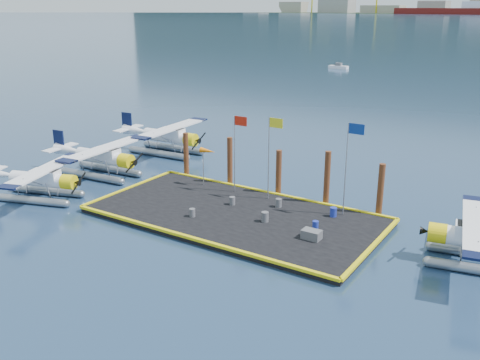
% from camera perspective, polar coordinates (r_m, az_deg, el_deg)
% --- Properties ---
extents(ground, '(4000.00, 4000.00, 0.00)m').
position_cam_1_polar(ground, '(37.63, -0.57, -4.10)').
color(ground, '#192E4B').
rests_on(ground, ground).
extents(dock, '(20.00, 10.00, 0.40)m').
position_cam_1_polar(dock, '(37.55, -0.57, -3.82)').
color(dock, black).
rests_on(dock, ground).
extents(dock_bumpers, '(20.25, 10.25, 0.18)m').
position_cam_1_polar(dock_bumpers, '(37.45, -0.57, -3.41)').
color(dock_bumpers, yellow).
rests_on(dock_bumpers, dock).
extents(seaplane_a, '(8.68, 9.27, 3.32)m').
position_cam_1_polar(seaplane_a, '(43.42, -20.41, -0.17)').
color(seaplane_a, gray).
rests_on(seaplane_a, ground).
extents(seaplane_b, '(9.18, 10.13, 3.59)m').
position_cam_1_polar(seaplane_b, '(47.68, -14.40, 2.16)').
color(seaplane_b, gray).
rests_on(seaplane_b, ground).
extents(seaplane_c, '(9.54, 10.52, 3.73)m').
position_cam_1_polar(seaplane_c, '(53.68, -7.61, 4.41)').
color(seaplane_c, gray).
rests_on(seaplane_c, ground).
extents(drum_0, '(0.42, 0.42, 0.60)m').
position_cam_1_polar(drum_0, '(38.91, -0.83, -2.23)').
color(drum_0, '#535357').
rests_on(drum_0, dock).
extents(drum_1, '(0.49, 0.49, 0.69)m').
position_cam_1_polar(drum_1, '(35.93, 2.68, -3.95)').
color(drum_1, '#535357').
rests_on(drum_1, dock).
extents(drum_2, '(0.40, 0.40, 0.56)m').
position_cam_1_polar(drum_2, '(35.09, 8.05, -4.79)').
color(drum_2, '#1C2D9C').
rests_on(drum_2, dock).
extents(drum_3, '(0.41, 0.41, 0.58)m').
position_cam_1_polar(drum_3, '(36.90, -5.12, -3.49)').
color(drum_3, '#535357').
rests_on(drum_3, dock).
extents(drum_4, '(0.46, 0.46, 0.65)m').
position_cam_1_polar(drum_4, '(37.31, 9.92, -3.39)').
color(drum_4, '#1C2D9C').
rests_on(drum_4, dock).
extents(drum_5, '(0.45, 0.45, 0.63)m').
position_cam_1_polar(drum_5, '(38.55, 4.14, -2.45)').
color(drum_5, '#535357').
rests_on(drum_5, dock).
extents(crate, '(1.17, 0.78, 0.58)m').
position_cam_1_polar(crate, '(33.66, 7.64, -5.78)').
color(crate, '#535357').
rests_on(crate, dock).
extents(flagpole_red, '(1.14, 0.08, 6.00)m').
position_cam_1_polar(flagpole_red, '(40.47, -0.35, 4.07)').
color(flagpole_red, '#919199').
rests_on(flagpole_red, dock).
extents(flagpole_yellow, '(1.14, 0.08, 6.20)m').
position_cam_1_polar(flagpole_yellow, '(38.94, 3.35, 3.65)').
color(flagpole_yellow, '#919199').
rests_on(flagpole_yellow, dock).
extents(flagpole_blue, '(1.14, 0.08, 6.50)m').
position_cam_1_polar(flagpole_blue, '(36.44, 11.59, 2.56)').
color(flagpole_blue, '#919199').
rests_on(flagpole_blue, dock).
extents(windsock, '(1.40, 0.44, 3.12)m').
position_cam_1_polar(windsock, '(42.27, -3.46, 3.02)').
color(windsock, '#919199').
rests_on(windsock, dock).
extents(piling_0, '(0.44, 0.44, 4.00)m').
position_cam_1_polar(piling_0, '(45.86, -5.77, 2.58)').
color(piling_0, '#4F2D16').
rests_on(piling_0, ground).
extents(piling_1, '(0.44, 0.44, 4.20)m').
position_cam_1_polar(piling_1, '(43.27, -1.09, 1.85)').
color(piling_1, '#4F2D16').
rests_on(piling_1, ground).
extents(piling_2, '(0.44, 0.44, 3.80)m').
position_cam_1_polar(piling_2, '(41.11, 4.14, 0.63)').
color(piling_2, '#4F2D16').
rests_on(piling_2, ground).
extents(piling_3, '(0.44, 0.44, 4.30)m').
position_cam_1_polar(piling_3, '(39.38, 9.25, 0.02)').
color(piling_3, '#4F2D16').
rests_on(piling_3, ground).
extents(piling_4, '(0.44, 0.44, 4.00)m').
position_cam_1_polar(piling_4, '(38.12, 14.74, -1.21)').
color(piling_4, '#4F2D16').
rests_on(piling_4, ground).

